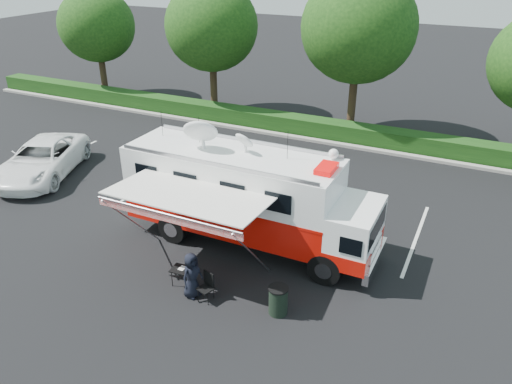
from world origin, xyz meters
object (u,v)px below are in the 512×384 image
white_suv (45,175)px  trash_bin (278,300)px  folding_table (183,270)px  command_truck (248,197)px

white_suv → trash_bin: size_ratio=6.43×
folding_table → command_truck: bearing=77.0°
command_truck → white_suv: size_ratio=1.57×
folding_table → trash_bin: 3.30m
command_truck → white_suv: 11.67m
command_truck → trash_bin: (2.55, -3.11, -1.44)m
command_truck → folding_table: command_truck is taller
white_suv → trash_bin: trash_bin is taller
white_suv → folding_table: size_ratio=7.56×
command_truck → white_suv: command_truck is taller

